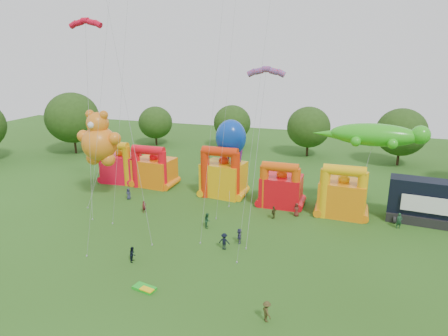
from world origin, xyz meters
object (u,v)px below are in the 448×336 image
(bouncy_castle_2, at_px, (223,177))
(gecko_kite, at_px, (370,152))
(stage_trailer, at_px, (426,202))
(bouncy_castle_0, at_px, (120,166))
(octopus_kite, at_px, (231,153))
(teddy_bear_kite, at_px, (99,142))
(spectator_0, at_px, (129,194))
(spectator_4, at_px, (274,212))

(bouncy_castle_2, relative_size, gecko_kite, 0.55)
(stage_trailer, bearing_deg, bouncy_castle_0, 177.01)
(octopus_kite, bearing_deg, bouncy_castle_2, -139.43)
(teddy_bear_kite, bearing_deg, spectator_0, 18.59)
(spectator_0, bearing_deg, octopus_kite, 26.97)
(spectator_0, relative_size, spectator_4, 0.97)
(stage_trailer, bearing_deg, gecko_kite, 177.95)
(bouncy_castle_0, xyz_separation_m, octopus_kite, (18.05, -0.14, 3.55))
(stage_trailer, relative_size, gecko_kite, 0.64)
(gecko_kite, distance_m, spectator_0, 32.02)
(bouncy_castle_2, relative_size, teddy_bear_kite, 0.59)
(gecko_kite, bearing_deg, octopus_kite, 174.14)
(bouncy_castle_2, bearing_deg, spectator_4, -34.93)
(teddy_bear_kite, bearing_deg, bouncy_castle_2, 23.83)
(bouncy_castle_0, xyz_separation_m, gecko_kite, (36.13, -2.00, 5.50))
(bouncy_castle_0, distance_m, spectator_4, 26.60)
(octopus_kite, distance_m, spectator_0, 15.23)
(spectator_0, bearing_deg, gecko_kite, 8.84)
(octopus_kite, height_order, spectator_0, octopus_kite)
(spectator_0, bearing_deg, bouncy_castle_2, 25.76)
(spectator_4, bearing_deg, bouncy_castle_0, -81.37)
(bouncy_castle_0, relative_size, bouncy_castle_2, 0.91)
(bouncy_castle_0, relative_size, spectator_0, 4.25)
(teddy_bear_kite, distance_m, gecko_kite, 34.58)
(teddy_bear_kite, height_order, spectator_4, teddy_bear_kite)
(bouncy_castle_0, bearing_deg, octopus_kite, -0.45)
(stage_trailer, distance_m, spectator_0, 38.00)
(spectator_4, bearing_deg, bouncy_castle_2, -101.48)
(bouncy_castle_0, relative_size, stage_trailer, 0.78)
(bouncy_castle_2, xyz_separation_m, gecko_kite, (18.94, -1.12, 5.26))
(stage_trailer, distance_m, gecko_kite, 8.77)
(teddy_bear_kite, relative_size, octopus_kite, 1.16)
(bouncy_castle_0, height_order, spectator_4, bouncy_castle_0)
(gecko_kite, bearing_deg, spectator_0, -171.72)
(teddy_bear_kite, height_order, octopus_kite, teddy_bear_kite)
(stage_trailer, height_order, octopus_kite, octopus_kite)
(spectator_0, bearing_deg, spectator_4, -0.28)
(gecko_kite, relative_size, spectator_4, 8.26)
(stage_trailer, relative_size, spectator_0, 5.48)
(teddy_bear_kite, xyz_separation_m, gecko_kite, (34.13, 5.59, -0.05))
(bouncy_castle_2, xyz_separation_m, spectator_0, (-11.93, -5.61, -1.99))
(bouncy_castle_0, distance_m, octopus_kite, 18.40)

